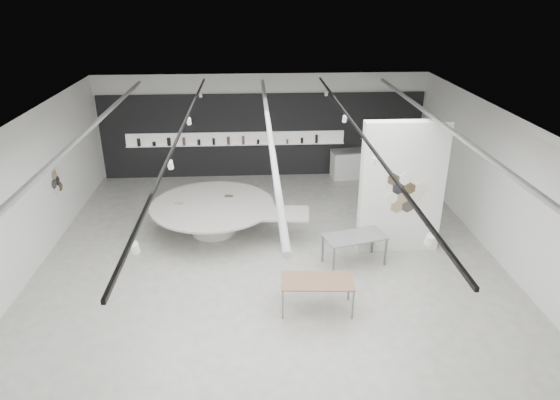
{
  "coord_description": "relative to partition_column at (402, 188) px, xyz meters",
  "views": [
    {
      "loc": [
        -0.41,
        -10.93,
        6.77
      ],
      "look_at": [
        0.3,
        1.2,
        1.44
      ],
      "focal_mm": 32.0,
      "sensor_mm": 36.0,
      "label": 1
    }
  ],
  "objects": [
    {
      "name": "back_wall_display",
      "position": [
        -3.58,
        5.94,
        -0.26
      ],
      "size": [
        11.8,
        0.27,
        3.1
      ],
      "color": "black",
      "rests_on": "ground"
    },
    {
      "name": "sample_table_wood",
      "position": [
        -2.54,
        -2.67,
        -1.1
      ],
      "size": [
        1.65,
        0.9,
        0.75
      ],
      "rotation": [
        0.0,
        0.0,
        -0.06
      ],
      "color": "#845E44",
      "rests_on": "ground"
    },
    {
      "name": "sample_table_stone",
      "position": [
        -1.33,
        -0.74,
        -1.07
      ],
      "size": [
        1.7,
        1.16,
        0.8
      ],
      "rotation": [
        0.0,
        0.0,
        0.27
      ],
      "color": "slate",
      "rests_on": "ground"
    },
    {
      "name": "partition_column",
      "position": [
        0.0,
        0.0,
        0.0
      ],
      "size": [
        2.2,
        0.38,
        3.6
      ],
      "color": "white",
      "rests_on": "ground"
    },
    {
      "name": "display_island",
      "position": [
        -5.02,
        1.24,
        -1.21
      ],
      "size": [
        4.71,
        3.91,
        0.91
      ],
      "rotation": [
        0.0,
        0.0,
        -0.1
      ],
      "color": "white",
      "rests_on": "ground"
    },
    {
      "name": "kitchen_counter",
      "position": [
        -0.05,
        5.52,
        -1.27
      ],
      "size": [
        1.92,
        0.94,
        1.46
      ],
      "rotation": [
        0.0,
        0.0,
        0.12
      ],
      "color": "white",
      "rests_on": "ground"
    },
    {
      "name": "room",
      "position": [
        -3.59,
        -1.0,
        0.27
      ],
      "size": [
        12.02,
        14.02,
        3.82
      ],
      "color": "#B0B0A6",
      "rests_on": "ground"
    }
  ]
}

